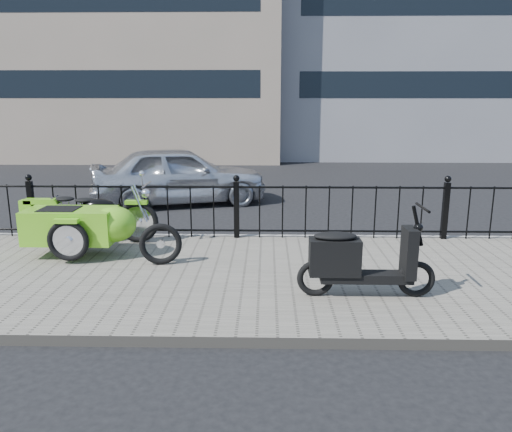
{
  "coord_description": "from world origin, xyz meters",
  "views": [
    {
      "loc": [
        0.51,
        -6.92,
        2.4
      ],
      "look_at": [
        0.36,
        -0.1,
        0.82
      ],
      "focal_mm": 35.0,
      "sensor_mm": 36.0,
      "label": 1
    }
  ],
  "objects_px": {
    "scooter": "(357,261)",
    "spare_tire": "(161,244)",
    "motorcycle_sidecar": "(86,223)",
    "sedan_car": "(179,175)"
  },
  "relations": [
    {
      "from": "scooter",
      "to": "spare_tire",
      "type": "bearing_deg",
      "value": 156.41
    },
    {
      "from": "motorcycle_sidecar",
      "to": "spare_tire",
      "type": "height_order",
      "value": "motorcycle_sidecar"
    },
    {
      "from": "scooter",
      "to": "sedan_car",
      "type": "bearing_deg",
      "value": 117.61
    },
    {
      "from": "motorcycle_sidecar",
      "to": "scooter",
      "type": "bearing_deg",
      "value": -23.25
    },
    {
      "from": "spare_tire",
      "to": "sedan_car",
      "type": "height_order",
      "value": "sedan_car"
    },
    {
      "from": "motorcycle_sidecar",
      "to": "sedan_car",
      "type": "distance_m",
      "value": 4.4
    },
    {
      "from": "spare_tire",
      "to": "scooter",
      "type": "bearing_deg",
      "value": -23.59
    },
    {
      "from": "scooter",
      "to": "sedan_car",
      "type": "relative_size",
      "value": 0.4
    },
    {
      "from": "scooter",
      "to": "spare_tire",
      "type": "xyz_separation_m",
      "value": [
        -2.57,
        1.12,
        -0.13
      ]
    },
    {
      "from": "spare_tire",
      "to": "sedan_car",
      "type": "xyz_separation_m",
      "value": [
        -0.56,
        4.87,
        0.27
      ]
    }
  ]
}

